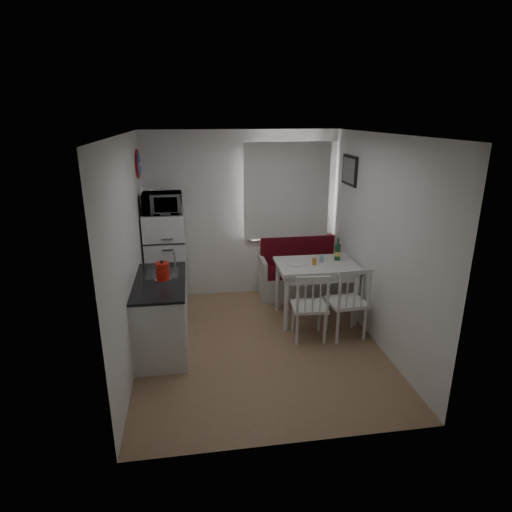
{
  "coord_description": "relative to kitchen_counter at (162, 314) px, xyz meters",
  "views": [
    {
      "loc": [
        -0.77,
        -4.78,
        2.8
      ],
      "look_at": [
        0.04,
        0.5,
        1.03
      ],
      "focal_mm": 30.0,
      "sensor_mm": 36.0,
      "label": 1
    }
  ],
  "objects": [
    {
      "name": "drinking_glass_blue",
      "position": [
        2.2,
        0.55,
        0.42
      ],
      "size": [
        0.06,
        0.06,
        0.1
      ],
      "primitive_type": "cylinder",
      "color": "#84BEE1",
      "rests_on": "dining_table"
    },
    {
      "name": "kettle",
      "position": [
        0.05,
        -0.05,
        0.57
      ],
      "size": [
        0.19,
        0.19,
        0.26
      ],
      "primitive_type": "cylinder",
      "color": "red",
      "rests_on": "kitchen_counter"
    },
    {
      "name": "wall_back",
      "position": [
        1.2,
        1.59,
        0.84
      ],
      "size": [
        3.0,
        0.02,
        2.6
      ],
      "primitive_type": "cube",
      "color": "white",
      "rests_on": "floor"
    },
    {
      "name": "microwave",
      "position": [
        0.02,
        1.19,
        1.15
      ],
      "size": [
        0.55,
        0.37,
        0.3
      ],
      "primitive_type": "imported",
      "color": "white",
      "rests_on": "fridge"
    },
    {
      "name": "kitchen_counter",
      "position": [
        0.0,
        0.0,
        0.0
      ],
      "size": [
        0.62,
        1.32,
        1.16
      ],
      "color": "silver",
      "rests_on": "floor"
    },
    {
      "name": "wine_bottle",
      "position": [
        2.45,
        0.6,
        0.54
      ],
      "size": [
        0.08,
        0.08,
        0.33
      ],
      "primitive_type": null,
      "color": "#154423",
      "rests_on": "dining_table"
    },
    {
      "name": "drinking_glass_orange",
      "position": [
        2.07,
        0.45,
        0.42
      ],
      "size": [
        0.06,
        0.06,
        0.1
      ],
      "primitive_type": "cylinder",
      "color": "orange",
      "rests_on": "dining_table"
    },
    {
      "name": "bench",
      "position": [
        2.12,
        1.35,
        -0.14
      ],
      "size": [
        1.32,
        0.51,
        0.95
      ],
      "color": "silver",
      "rests_on": "floor"
    },
    {
      "name": "wall_left",
      "position": [
        -0.3,
        -0.16,
        0.84
      ],
      "size": [
        0.02,
        3.5,
        2.6
      ],
      "primitive_type": "cube",
      "color": "white",
      "rests_on": "floor"
    },
    {
      "name": "chair_left",
      "position": [
        1.87,
        -0.17,
        0.12
      ],
      "size": [
        0.47,
        0.45,
        0.5
      ],
      "rotation": [
        0.0,
        0.0,
        -0.08
      ],
      "color": "silver",
      "rests_on": "floor"
    },
    {
      "name": "dining_table",
      "position": [
        2.12,
        0.5,
        0.28
      ],
      "size": [
        1.12,
        0.79,
        0.83
      ],
      "rotation": [
        0.0,
        0.0,
        -0.02
      ],
      "color": "silver",
      "rests_on": "floor"
    },
    {
      "name": "picture_frame",
      "position": [
        2.67,
        0.94,
        1.59
      ],
      "size": [
        0.04,
        0.52,
        0.42
      ],
      "primitive_type": "cube",
      "color": "black",
      "rests_on": "wall_right"
    },
    {
      "name": "window",
      "position": [
        1.9,
        1.56,
        1.17
      ],
      "size": [
        1.22,
        0.06,
        1.47
      ],
      "primitive_type": "cube",
      "color": "silver",
      "rests_on": "wall_back"
    },
    {
      "name": "ceiling",
      "position": [
        1.2,
        -0.16,
        2.14
      ],
      "size": [
        3.0,
        3.5,
        0.02
      ],
      "primitive_type": "cube",
      "color": "white",
      "rests_on": "wall_back"
    },
    {
      "name": "fridge",
      "position": [
        0.02,
        1.24,
        0.27
      ],
      "size": [
        0.58,
        0.58,
        1.46
      ],
      "primitive_type": "cube",
      "color": "white",
      "rests_on": "floor"
    },
    {
      "name": "curtain",
      "position": [
        1.9,
        1.49,
        1.22
      ],
      "size": [
        1.35,
        0.02,
        1.5
      ],
      "primitive_type": "cube",
      "color": "white",
      "rests_on": "wall_back"
    },
    {
      "name": "floor",
      "position": [
        1.2,
        -0.16,
        -0.46
      ],
      "size": [
        3.0,
        3.5,
        0.02
      ],
      "primitive_type": "cube",
      "color": "#8F724C",
      "rests_on": "ground"
    },
    {
      "name": "chair_right",
      "position": [
        2.37,
        -0.17,
        0.16
      ],
      "size": [
        0.5,
        0.48,
        0.53
      ],
      "rotation": [
        0.0,
        0.0,
        0.09
      ],
      "color": "silver",
      "rests_on": "floor"
    },
    {
      "name": "wall_sign",
      "position": [
        -0.27,
        1.29,
        1.69
      ],
      "size": [
        0.03,
        0.4,
        0.4
      ],
      "primitive_type": "cylinder",
      "rotation": [
        0.0,
        1.57,
        0.0
      ],
      "color": "#193F98",
      "rests_on": "wall_left"
    },
    {
      "name": "wall_right",
      "position": [
        2.7,
        -0.16,
        0.84
      ],
      "size": [
        0.02,
        3.5,
        2.6
      ],
      "primitive_type": "cube",
      "color": "white",
      "rests_on": "floor"
    },
    {
      "name": "plate",
      "position": [
        1.82,
        0.52,
        0.38
      ],
      "size": [
        0.27,
        0.27,
        0.02
      ],
      "primitive_type": "cylinder",
      "color": "white",
      "rests_on": "dining_table"
    },
    {
      "name": "wall_front",
      "position": [
        1.2,
        -1.91,
        0.84
      ],
      "size": [
        3.0,
        0.02,
        2.6
      ],
      "primitive_type": "cube",
      "color": "white",
      "rests_on": "floor"
    }
  ]
}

